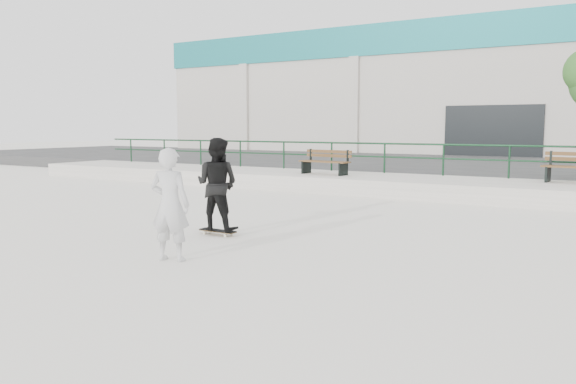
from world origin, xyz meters
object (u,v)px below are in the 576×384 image
Objects in this scene: bench_left at (325,162)px; skateboard at (218,231)px; standing_skater at (217,184)px; seated_skater at (170,205)px.

bench_left is 2.33× the size of skateboard.
standing_skater is at bearing -178.75° from skateboard.
bench_left is at bearing -86.39° from standing_skater.
skateboard is 0.91m from standing_skater.
skateboard is at bearing 171.27° from standing_skater.
standing_skater is at bearing -86.22° from seated_skater.
seated_skater is at bearing -68.90° from bench_left.
skateboard is 0.45× the size of seated_skater.
skateboard is 0.44× the size of standing_skater.
seated_skater is (2.43, -10.13, -0.02)m from bench_left.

